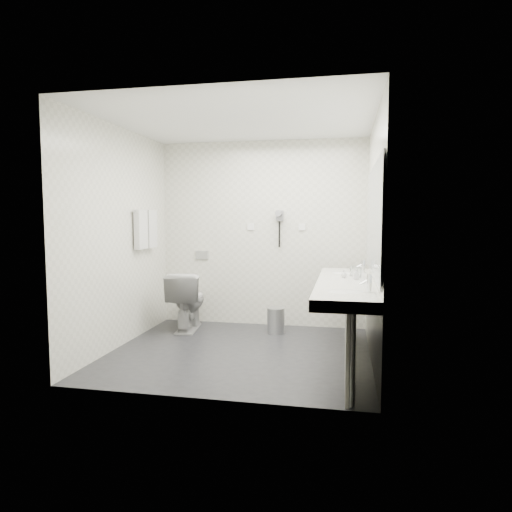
# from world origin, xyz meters

# --- Properties ---
(floor) EXTENTS (2.80, 2.80, 0.00)m
(floor) POSITION_xyz_m (0.00, 0.00, 0.00)
(floor) COLOR #232327
(floor) RESTS_ON ground
(ceiling) EXTENTS (2.80, 2.80, 0.00)m
(ceiling) POSITION_xyz_m (0.00, 0.00, 2.50)
(ceiling) COLOR white
(ceiling) RESTS_ON wall_back
(wall_back) EXTENTS (2.80, 0.00, 2.80)m
(wall_back) POSITION_xyz_m (0.00, 1.30, 1.25)
(wall_back) COLOR silver
(wall_back) RESTS_ON floor
(wall_front) EXTENTS (2.80, 0.00, 2.80)m
(wall_front) POSITION_xyz_m (0.00, -1.30, 1.25)
(wall_front) COLOR silver
(wall_front) RESTS_ON floor
(wall_left) EXTENTS (0.00, 2.60, 2.60)m
(wall_left) POSITION_xyz_m (-1.40, 0.00, 1.25)
(wall_left) COLOR silver
(wall_left) RESTS_ON floor
(wall_right) EXTENTS (0.00, 2.60, 2.60)m
(wall_right) POSITION_xyz_m (1.40, 0.00, 1.25)
(wall_right) COLOR silver
(wall_right) RESTS_ON floor
(vanity_counter) EXTENTS (0.55, 2.20, 0.10)m
(vanity_counter) POSITION_xyz_m (1.12, -0.20, 0.80)
(vanity_counter) COLOR white
(vanity_counter) RESTS_ON floor
(vanity_panel) EXTENTS (0.03, 2.15, 0.75)m
(vanity_panel) POSITION_xyz_m (1.15, -0.20, 0.38)
(vanity_panel) COLOR gray
(vanity_panel) RESTS_ON floor
(vanity_post_near) EXTENTS (0.06, 0.06, 0.75)m
(vanity_post_near) POSITION_xyz_m (1.18, -1.24, 0.38)
(vanity_post_near) COLOR silver
(vanity_post_near) RESTS_ON floor
(vanity_post_far) EXTENTS (0.06, 0.06, 0.75)m
(vanity_post_far) POSITION_xyz_m (1.18, 0.84, 0.38)
(vanity_post_far) COLOR silver
(vanity_post_far) RESTS_ON floor
(mirror) EXTENTS (0.02, 2.20, 1.05)m
(mirror) POSITION_xyz_m (1.39, -0.20, 1.45)
(mirror) COLOR #B2BCC6
(mirror) RESTS_ON wall_right
(basin_near) EXTENTS (0.40, 0.31, 0.05)m
(basin_near) POSITION_xyz_m (1.12, -0.85, 0.83)
(basin_near) COLOR white
(basin_near) RESTS_ON vanity_counter
(basin_far) EXTENTS (0.40, 0.31, 0.05)m
(basin_far) POSITION_xyz_m (1.12, 0.45, 0.83)
(basin_far) COLOR white
(basin_far) RESTS_ON vanity_counter
(faucet_near) EXTENTS (0.04, 0.04, 0.15)m
(faucet_near) POSITION_xyz_m (1.32, -0.85, 0.92)
(faucet_near) COLOR silver
(faucet_near) RESTS_ON vanity_counter
(faucet_far) EXTENTS (0.04, 0.04, 0.15)m
(faucet_far) POSITION_xyz_m (1.32, 0.45, 0.92)
(faucet_far) COLOR silver
(faucet_far) RESTS_ON vanity_counter
(soap_bottle_a) EXTENTS (0.06, 0.06, 0.11)m
(soap_bottle_a) POSITION_xyz_m (1.23, -0.09, 0.91)
(soap_bottle_a) COLOR silver
(soap_bottle_a) RESTS_ON vanity_counter
(soap_bottle_b) EXTENTS (0.08, 0.08, 0.08)m
(soap_bottle_b) POSITION_xyz_m (1.11, 0.03, 0.89)
(soap_bottle_b) COLOR silver
(soap_bottle_b) RESTS_ON vanity_counter
(glass_left) EXTENTS (0.08, 0.08, 0.11)m
(glass_left) POSITION_xyz_m (1.26, 0.05, 0.91)
(glass_left) COLOR silver
(glass_left) RESTS_ON vanity_counter
(glass_right) EXTENTS (0.08, 0.08, 0.11)m
(glass_right) POSITION_xyz_m (1.20, 0.18, 0.90)
(glass_right) COLOR silver
(glass_right) RESTS_ON vanity_counter
(toilet) EXTENTS (0.52, 0.80, 0.77)m
(toilet) POSITION_xyz_m (-0.91, 0.83, 0.38)
(toilet) COLOR white
(toilet) RESTS_ON floor
(flush_plate) EXTENTS (0.18, 0.02, 0.12)m
(flush_plate) POSITION_xyz_m (-0.85, 1.29, 0.95)
(flush_plate) COLOR #B2B5BA
(flush_plate) RESTS_ON wall_back
(pedal_bin) EXTENTS (0.29, 0.29, 0.32)m
(pedal_bin) POSITION_xyz_m (0.27, 0.86, 0.16)
(pedal_bin) COLOR #B2B5BA
(pedal_bin) RESTS_ON floor
(bin_lid) EXTENTS (0.23, 0.23, 0.02)m
(bin_lid) POSITION_xyz_m (0.27, 0.86, 0.32)
(bin_lid) COLOR #B2B5BA
(bin_lid) RESTS_ON pedal_bin
(towel_rail) EXTENTS (0.02, 0.62, 0.02)m
(towel_rail) POSITION_xyz_m (-1.35, 0.55, 1.55)
(towel_rail) COLOR silver
(towel_rail) RESTS_ON wall_left
(towel_near) EXTENTS (0.07, 0.24, 0.48)m
(towel_near) POSITION_xyz_m (-1.34, 0.41, 1.33)
(towel_near) COLOR silver
(towel_near) RESTS_ON towel_rail
(towel_far) EXTENTS (0.07, 0.24, 0.48)m
(towel_far) POSITION_xyz_m (-1.34, 0.69, 1.33)
(towel_far) COLOR silver
(towel_far) RESTS_ON towel_rail
(dryer_cradle) EXTENTS (0.10, 0.04, 0.14)m
(dryer_cradle) POSITION_xyz_m (0.25, 1.27, 1.50)
(dryer_cradle) COLOR gray
(dryer_cradle) RESTS_ON wall_back
(dryer_barrel) EXTENTS (0.08, 0.14, 0.08)m
(dryer_barrel) POSITION_xyz_m (0.25, 1.20, 1.53)
(dryer_barrel) COLOR gray
(dryer_barrel) RESTS_ON dryer_cradle
(dryer_cord) EXTENTS (0.02, 0.02, 0.35)m
(dryer_cord) POSITION_xyz_m (0.25, 1.26, 1.25)
(dryer_cord) COLOR black
(dryer_cord) RESTS_ON dryer_cradle
(switch_plate_a) EXTENTS (0.09, 0.02, 0.09)m
(switch_plate_a) POSITION_xyz_m (-0.15, 1.29, 1.35)
(switch_plate_a) COLOR white
(switch_plate_a) RESTS_ON wall_back
(switch_plate_b) EXTENTS (0.09, 0.02, 0.09)m
(switch_plate_b) POSITION_xyz_m (0.55, 1.29, 1.35)
(switch_plate_b) COLOR white
(switch_plate_b) RESTS_ON wall_back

